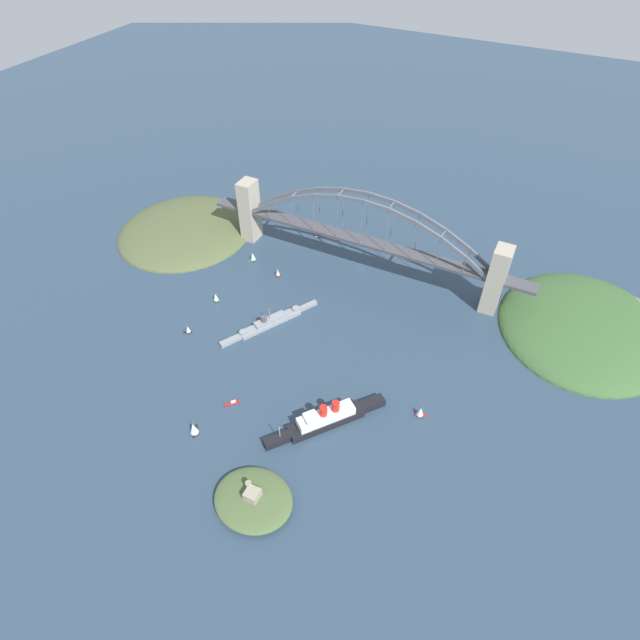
% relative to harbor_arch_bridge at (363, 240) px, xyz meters
% --- Properties ---
extents(ground_plane, '(1400.00, 1400.00, 0.00)m').
position_rel_harbor_arch_bridge_xyz_m(ground_plane, '(0.00, -0.00, -31.05)').
color(ground_plane, '#2D4256').
extents(harbor_arch_bridge, '(280.70, 17.17, 72.11)m').
position_rel_harbor_arch_bridge_xyz_m(harbor_arch_bridge, '(0.00, 0.00, 0.00)').
color(harbor_arch_bridge, '#ADA38E').
rests_on(harbor_arch_bridge, ground).
extents(headland_west_shore, '(125.11, 135.65, 24.50)m').
position_rel_harbor_arch_bridge_xyz_m(headland_west_shore, '(-182.20, -9.73, -31.05)').
color(headland_west_shore, '#3D6033').
rests_on(headland_west_shore, ground).
extents(headland_east_shore, '(122.21, 128.30, 20.45)m').
position_rel_harbor_arch_bridge_xyz_m(headland_east_shore, '(169.73, 18.74, -31.05)').
color(headland_east_shore, '#515B38').
rests_on(headland_east_shore, ground).
extents(ocean_liner, '(57.82, 69.31, 18.90)m').
position_rel_harbor_arch_bridge_xyz_m(ocean_liner, '(-42.69, 156.57, -25.56)').
color(ocean_liner, black).
rests_on(ocean_liner, ground).
extents(naval_cruiser, '(45.21, 75.85, 16.12)m').
position_rel_harbor_arch_bridge_xyz_m(naval_cruiser, '(36.25, 93.92, -28.46)').
color(naval_cruiser, gray).
rests_on(naval_cruiser, ground).
extents(fort_island_mid_harbor, '(46.05, 39.90, 12.69)m').
position_rel_harbor_arch_bridge_xyz_m(fort_island_mid_harbor, '(-28.85, 222.82, -27.57)').
color(fort_island_mid_harbor, '#4C6038').
rests_on(fort_island_mid_harbor, ground).
extents(seaplane_taxiing_near_bridge, '(9.63, 10.23, 4.57)m').
position_rel_harbor_arch_bridge_xyz_m(seaplane_taxiing_near_bridge, '(55.42, -29.64, -29.26)').
color(seaplane_taxiing_near_bridge, '#B7B7B2').
rests_on(seaplane_taxiing_near_bridge, ground).
extents(small_boat_0, '(7.40, 4.51, 8.82)m').
position_rel_harbor_arch_bridge_xyz_m(small_boat_0, '(88.58, 89.41, -26.96)').
color(small_boat_0, '#2D6B3D').
rests_on(small_boat_0, ground).
extents(small_boat_1, '(5.62, 5.86, 7.96)m').
position_rel_harbor_arch_bridge_xyz_m(small_boat_1, '(59.99, 39.30, -27.37)').
color(small_boat_1, '#B2231E').
rests_on(small_boat_1, ground).
extents(small_boat_2, '(6.11, 4.86, 7.32)m').
position_rel_harbor_arch_bridge_xyz_m(small_boat_2, '(86.94, 128.60, -27.57)').
color(small_boat_2, black).
rests_on(small_boat_2, ground).
extents(small_boat_3, '(6.30, 7.44, 9.15)m').
position_rel_harbor_arch_bridge_xyz_m(small_boat_3, '(90.26, 30.36, -26.78)').
color(small_boat_3, '#2D6B3D').
rests_on(small_boat_3, ground).
extents(small_boat_4, '(7.98, 9.31, 2.35)m').
position_rel_harbor_arch_bridge_xyz_m(small_boat_4, '(20.20, 169.82, -30.19)').
color(small_boat_4, '#B2231E').
rests_on(small_boat_4, ground).
extents(small_boat_5, '(7.66, 5.99, 9.09)m').
position_rel_harbor_arch_bridge_xyz_m(small_boat_5, '(-94.43, 123.91, -26.80)').
color(small_boat_5, '#B2231E').
rests_on(small_boat_5, ground).
extents(small_boat_6, '(7.27, 9.49, 10.95)m').
position_rel_harbor_arch_bridge_xyz_m(small_boat_6, '(28.97, 199.76, -26.01)').
color(small_boat_6, black).
rests_on(small_boat_6, ground).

